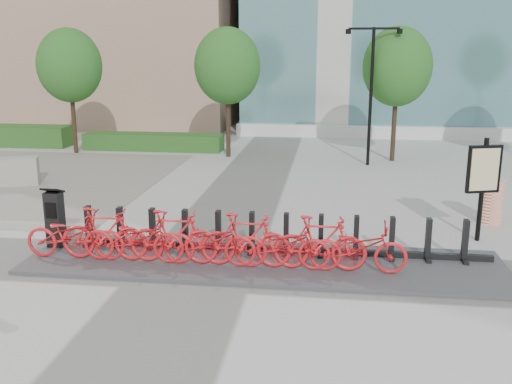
# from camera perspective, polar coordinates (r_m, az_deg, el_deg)

# --- Properties ---
(ground) EXTENTS (120.00, 120.00, 0.00)m
(ground) POSITION_cam_1_polar(r_m,az_deg,el_deg) (11.56, -5.94, -7.42)
(ground) COLOR #B2B2B2
(hedge_b) EXTENTS (6.00, 1.20, 0.70)m
(hedge_b) POSITION_cam_1_polar(r_m,az_deg,el_deg) (25.13, -10.19, 4.97)
(hedge_b) COLOR #285219
(hedge_b) RESTS_ON ground
(tree_0) EXTENTS (2.60, 2.60, 5.10)m
(tree_0) POSITION_cam_1_polar(r_m,az_deg,el_deg) (24.82, -18.14, 11.92)
(tree_0) COLOR black
(tree_0) RESTS_ON ground
(tree_1) EXTENTS (2.60, 2.60, 5.10)m
(tree_1) POSITION_cam_1_polar(r_m,az_deg,el_deg) (22.83, -2.87, 12.45)
(tree_1) COLOR black
(tree_1) RESTS_ON ground
(tree_2) EXTENTS (2.60, 2.60, 5.10)m
(tree_2) POSITION_cam_1_polar(r_m,az_deg,el_deg) (22.59, 13.96, 12.05)
(tree_2) COLOR black
(tree_2) RESTS_ON ground
(streetlamp) EXTENTS (2.00, 0.20, 5.00)m
(streetlamp) POSITION_cam_1_polar(r_m,az_deg,el_deg) (21.53, 11.48, 10.89)
(streetlamp) COLOR black
(streetlamp) RESTS_ON ground
(dock_pad) EXTENTS (9.60, 2.40, 0.08)m
(dock_pad) POSITION_cam_1_polar(r_m,az_deg,el_deg) (11.60, 0.71, -7.05)
(dock_pad) COLOR #45454A
(dock_pad) RESTS_ON ground
(dock_rail_posts) EXTENTS (8.02, 0.50, 0.85)m
(dock_rail_posts) POSITION_cam_1_polar(r_m,az_deg,el_deg) (11.88, 1.27, -4.15)
(dock_rail_posts) COLOR black
(dock_rail_posts) RESTS_ON dock_pad
(bike_0) EXTENTS (1.86, 0.65, 0.98)m
(bike_0) POSITION_cam_1_polar(r_m,az_deg,el_deg) (12.17, -18.09, -4.11)
(bike_0) COLOR red
(bike_0) RESTS_ON dock_pad
(bike_1) EXTENTS (1.80, 0.51, 1.08)m
(bike_1) POSITION_cam_1_polar(r_m,az_deg,el_deg) (11.87, -14.96, -4.08)
(bike_1) COLOR red
(bike_1) RESTS_ON dock_pad
(bike_2) EXTENTS (1.86, 0.65, 0.98)m
(bike_2) POSITION_cam_1_polar(r_m,az_deg,el_deg) (11.63, -11.65, -4.53)
(bike_2) COLOR red
(bike_2) RESTS_ON dock_pad
(bike_3) EXTENTS (1.80, 0.51, 1.08)m
(bike_3) POSITION_cam_1_polar(r_m,az_deg,el_deg) (11.41, -8.23, -4.47)
(bike_3) COLOR red
(bike_3) RESTS_ON dock_pad
(bike_4) EXTENTS (1.86, 0.65, 0.98)m
(bike_4) POSITION_cam_1_polar(r_m,az_deg,el_deg) (11.26, -4.68, -4.91)
(bike_4) COLOR red
(bike_4) RESTS_ON dock_pad
(bike_5) EXTENTS (1.80, 0.51, 1.08)m
(bike_5) POSITION_cam_1_polar(r_m,az_deg,el_deg) (11.12, -1.04, -4.82)
(bike_5) COLOR red
(bike_5) RESTS_ON dock_pad
(bike_6) EXTENTS (1.86, 0.65, 0.98)m
(bike_6) POSITION_cam_1_polar(r_m,az_deg,el_deg) (11.05, 2.67, -5.24)
(bike_6) COLOR red
(bike_6) RESTS_ON dock_pad
(bike_7) EXTENTS (1.80, 0.51, 1.08)m
(bike_7) POSITION_cam_1_polar(r_m,az_deg,el_deg) (11.01, 6.43, -5.11)
(bike_7) COLOR red
(bike_7) RESTS_ON dock_pad
(bike_8) EXTENTS (1.86, 0.65, 0.98)m
(bike_8) POSITION_cam_1_polar(r_m,az_deg,el_deg) (11.04, 10.17, -5.48)
(bike_8) COLOR red
(bike_8) RESTS_ON dock_pad
(kiosk) EXTENTS (0.42, 0.35, 1.32)m
(kiosk) POSITION_cam_1_polar(r_m,az_deg,el_deg) (12.96, -19.47, -2.46)
(kiosk) COLOR black
(kiosk) RESTS_ON dock_pad
(construction_barrel) EXTENTS (0.68, 0.68, 1.11)m
(construction_barrel) POSITION_cam_1_polar(r_m,az_deg,el_deg) (15.31, 22.46, -0.88)
(construction_barrel) COLOR #D54F1D
(construction_barrel) RESTS_ON ground
(jersey_barrier) EXTENTS (2.37, 1.39, 0.89)m
(jersey_barrier) POSITION_cam_1_polar(r_m,az_deg,el_deg) (19.81, -24.21, 1.82)
(jersey_barrier) COLOR #98988E
(jersey_barrier) RESTS_ON ground
(map_sign) EXTENTS (0.77, 0.34, 2.35)m
(map_sign) POSITION_cam_1_polar(r_m,az_deg,el_deg) (13.57, 21.80, 1.72)
(map_sign) COLOR black
(map_sign) RESTS_ON ground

